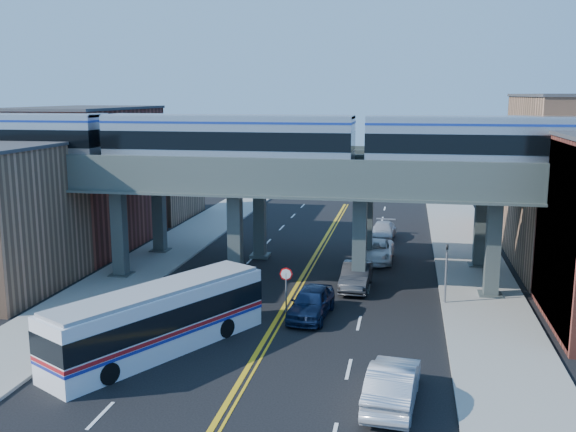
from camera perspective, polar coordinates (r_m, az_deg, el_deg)
name	(u,v)px	position (r m, az deg, el deg)	size (l,w,h in m)	color
ground	(270,331)	(34.03, -1.63, -10.16)	(120.00, 120.00, 0.00)	black
sidewalk_west	(141,268)	(46.53, -12.97, -4.56)	(5.00, 70.00, 0.16)	gray
sidewalk_east	(478,286)	(43.05, 16.55, -5.99)	(5.00, 70.00, 0.16)	gray
building_west_b	(86,179)	(53.83, -17.53, 3.16)	(8.00, 14.00, 11.00)	brown
building_west_c	(150,177)	(65.67, -12.14, 3.38)	(8.00, 10.00, 8.00)	#A07152
building_east_c	(540,181)	(61.66, 21.51, 2.87)	(8.00, 10.00, 9.00)	brown
mural_panel	(555,237)	(36.65, 22.61, -1.73)	(0.10, 9.50, 9.50)	teal
elevated_viaduct_near	(296,187)	(40.04, 0.75, 2.60)	(52.00, 3.60, 7.40)	#444E4C
elevated_viaduct_far	(313,174)	(46.90, 2.22, 3.79)	(52.00, 3.60, 7.40)	#444E4C
transit_train	(228,140)	(40.72, -5.36, 6.74)	(48.80, 3.06, 3.57)	black
stop_sign	(286,282)	(36.19, -0.17, -5.93)	(0.76, 0.09, 2.63)	slate
traffic_signal	(446,267)	(38.41, 13.89, -4.42)	(0.15, 0.18, 4.10)	slate
transit_bus	(159,320)	(31.60, -11.37, -9.06)	(7.96, 11.50, 3.02)	white
car_lane_a	(311,302)	(35.78, 2.07, -7.67)	(1.99, 4.95, 1.69)	#101D3C
car_lane_b	(356,276)	(41.07, 6.08, -5.33)	(1.72, 4.93, 1.62)	#29292B
car_lane_c	(376,251)	(48.03, 7.81, -3.08)	(2.50, 5.41, 1.50)	white
car_lane_d	(383,231)	(55.12, 8.41, -1.34)	(2.01, 4.94, 1.43)	#AFAEB3
car_parked_curb	(393,384)	(26.57, 9.28, -14.52)	(1.82, 5.23, 1.72)	silver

